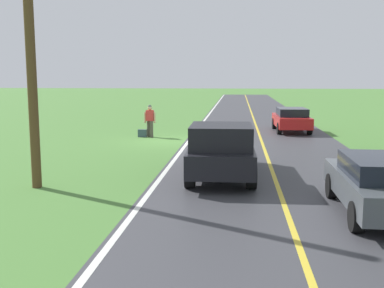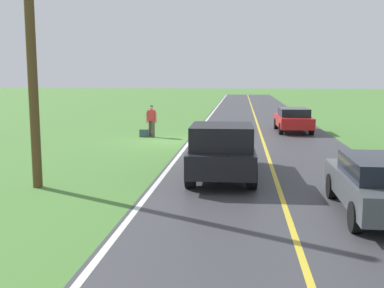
% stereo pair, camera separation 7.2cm
% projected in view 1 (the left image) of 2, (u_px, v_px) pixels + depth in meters
% --- Properties ---
extents(ground_plane, '(200.00, 200.00, 0.00)m').
position_uv_depth(ground_plane, '(170.00, 141.00, 23.52)').
color(ground_plane, '#4C7F38').
extents(road_surface, '(7.73, 120.00, 0.00)m').
position_uv_depth(road_surface, '(262.00, 142.00, 23.07)').
color(road_surface, '#3D3D42').
rests_on(road_surface, ground).
extents(lane_edge_line, '(0.16, 117.60, 0.00)m').
position_uv_depth(lane_edge_line, '(189.00, 141.00, 23.43)').
color(lane_edge_line, silver).
rests_on(lane_edge_line, ground).
extents(lane_centre_line, '(0.14, 117.60, 0.00)m').
position_uv_depth(lane_centre_line, '(262.00, 142.00, 23.07)').
color(lane_centre_line, gold).
rests_on(lane_centre_line, ground).
extents(hitchhiker_walking, '(0.62, 0.52, 1.75)m').
position_uv_depth(hitchhiker_walking, '(150.00, 119.00, 24.98)').
color(hitchhiker_walking, '#4C473D').
rests_on(hitchhiker_walking, ground).
extents(suitcase_carried, '(0.47, 0.22, 0.41)m').
position_uv_depth(suitcase_carried, '(142.00, 133.00, 25.07)').
color(suitcase_carried, '#384C56').
rests_on(suitcase_carried, ground).
extents(pickup_truck_passing, '(2.19, 5.44, 1.82)m').
position_uv_depth(pickup_truck_passing, '(221.00, 148.00, 14.92)').
color(pickup_truck_passing, black).
rests_on(pickup_truck_passing, ground).
extents(sedan_near_oncoming, '(2.02, 4.44, 1.41)m').
position_uv_depth(sedan_near_oncoming, '(291.00, 119.00, 27.41)').
color(sedan_near_oncoming, red).
rests_on(sedan_near_oncoming, ground).
extents(sedan_mid_oncoming, '(1.97, 4.42, 1.41)m').
position_uv_depth(sedan_mid_oncoming, '(381.00, 184.00, 10.96)').
color(sedan_mid_oncoming, '#4C5156').
rests_on(sedan_mid_oncoming, ground).
extents(utility_pole_roadside, '(0.28, 0.28, 7.92)m').
position_uv_depth(utility_pole_roadside, '(30.00, 52.00, 13.19)').
color(utility_pole_roadside, brown).
rests_on(utility_pole_roadside, ground).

